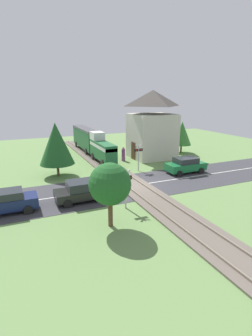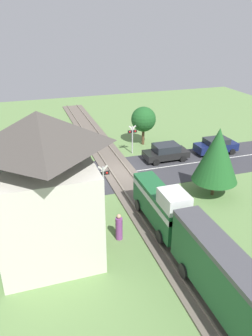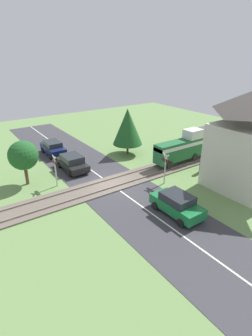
% 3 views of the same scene
% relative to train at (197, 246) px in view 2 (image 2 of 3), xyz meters
% --- Properties ---
extents(ground_plane, '(60.00, 60.00, 0.00)m').
position_rel_train_xyz_m(ground_plane, '(0.00, -12.63, -1.87)').
color(ground_plane, '#66894C').
extents(road_surface, '(48.00, 6.40, 0.02)m').
position_rel_train_xyz_m(road_surface, '(0.00, -12.63, -1.86)').
color(road_surface, '#38383D').
rests_on(road_surface, ground_plane).
extents(track_bed, '(2.80, 48.00, 0.24)m').
position_rel_train_xyz_m(track_bed, '(0.00, -12.63, -1.80)').
color(track_bed, '#665B51').
rests_on(track_bed, ground_plane).
extents(train, '(1.58, 14.42, 3.18)m').
position_rel_train_xyz_m(train, '(0.00, 0.00, 0.00)').
color(train, '#1E6033').
rests_on(train, track_bed).
extents(car_near_crossing, '(4.07, 2.00, 1.53)m').
position_rel_train_xyz_m(car_near_crossing, '(-4.83, -14.07, -1.08)').
color(car_near_crossing, black).
rests_on(car_near_crossing, ground_plane).
extents(car_far_side, '(3.98, 1.94, 1.57)m').
position_rel_train_xyz_m(car_far_side, '(6.48, -11.19, -1.05)').
color(car_far_side, '#197038').
rests_on(car_far_side, ground_plane).
extents(car_behind_queue, '(4.08, 1.83, 1.54)m').
position_rel_train_xyz_m(car_behind_queue, '(-10.08, -14.07, -1.07)').
color(car_behind_queue, '#141E4C').
rests_on(car_behind_queue, ground_plane).
extents(crossing_signal_west_approach, '(0.90, 0.18, 2.81)m').
position_rel_train_xyz_m(crossing_signal_west_approach, '(-2.46, -16.60, -0.06)').
color(crossing_signal_west_approach, '#B7B7B7').
rests_on(crossing_signal_west_approach, ground_plane).
extents(crossing_signal_east_approach, '(0.90, 0.18, 2.81)m').
position_rel_train_xyz_m(crossing_signal_east_approach, '(2.46, -8.66, -0.06)').
color(crossing_signal_east_approach, '#B7B7B7').
rests_on(crossing_signal_east_approach, ground_plane).
extents(station_building, '(5.42, 4.99, 8.15)m').
position_rel_train_xyz_m(station_building, '(6.64, -3.90, 2.11)').
color(station_building, beige).
rests_on(station_building, ground_plane).
extents(pedestrian_by_station, '(0.42, 0.42, 1.69)m').
position_rel_train_xyz_m(pedestrian_by_station, '(2.71, -4.13, -1.10)').
color(pedestrian_by_station, '#7F3D84').
rests_on(pedestrian_by_station, ground_plane).
extents(tree_roadside_hedge, '(3.28, 3.28, 5.15)m').
position_rel_train_xyz_m(tree_roadside_hedge, '(-5.45, -7.08, 1.31)').
color(tree_roadside_hedge, brown).
rests_on(tree_roadside_hedge, ground_plane).
extents(tree_beyond_track, '(2.50, 2.50, 3.92)m').
position_rel_train_xyz_m(tree_beyond_track, '(-4.32, -18.58, 0.79)').
color(tree_beyond_track, brown).
rests_on(tree_beyond_track, ground_plane).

